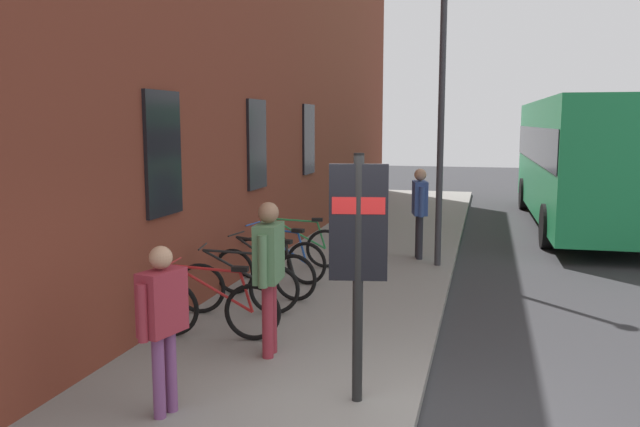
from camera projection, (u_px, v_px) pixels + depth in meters
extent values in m
plane|color=#2D2D30|center=(510.00, 283.00, 11.39)|extent=(60.00, 60.00, 0.00)
cube|color=gray|center=(374.00, 250.00, 13.98)|extent=(24.00, 3.50, 0.12)
cube|color=brown|center=(295.00, 36.00, 14.78)|extent=(22.00, 0.60, 9.48)
cube|color=black|center=(163.00, 154.00, 8.32)|extent=(0.90, 0.06, 1.60)
cube|color=black|center=(257.00, 144.00, 11.68)|extent=(0.90, 0.06, 1.60)
cube|color=black|center=(308.00, 139.00, 15.03)|extent=(0.90, 0.06, 1.60)
torus|color=black|center=(171.00, 308.00, 8.17)|extent=(0.13, 0.72, 0.72)
torus|color=black|center=(253.00, 312.00, 8.01)|extent=(0.13, 0.72, 0.72)
cylinder|color=#B21E1E|center=(213.00, 289.00, 8.05)|extent=(0.14, 1.02, 0.58)
cylinder|color=#B21E1E|center=(207.00, 269.00, 8.02)|extent=(0.12, 0.85, 0.09)
cylinder|color=#B21E1E|center=(246.00, 292.00, 7.99)|extent=(0.05, 0.19, 0.51)
cube|color=black|center=(240.00, 269.00, 7.96)|extent=(0.12, 0.21, 0.06)
cylinder|color=#B21E1E|center=(174.00, 262.00, 8.08)|extent=(0.48, 0.07, 0.02)
torus|color=black|center=(200.00, 288.00, 9.15)|extent=(0.20, 0.72, 0.72)
torus|color=black|center=(274.00, 289.00, 9.10)|extent=(0.20, 0.72, 0.72)
cylinder|color=black|center=(239.00, 270.00, 9.08)|extent=(0.24, 1.00, 0.58)
cylinder|color=black|center=(233.00, 252.00, 9.05)|extent=(0.21, 0.84, 0.09)
cylinder|color=black|center=(269.00, 272.00, 9.07)|extent=(0.07, 0.19, 0.51)
cube|color=black|center=(263.00, 251.00, 9.03)|extent=(0.14, 0.22, 0.06)
cylinder|color=black|center=(203.00, 247.00, 9.06)|extent=(0.48, 0.12, 0.02)
torus|color=black|center=(234.00, 271.00, 10.19)|extent=(0.17, 0.72, 0.72)
torus|color=black|center=(295.00, 278.00, 9.79)|extent=(0.17, 0.72, 0.72)
cylinder|color=black|center=(265.00, 257.00, 9.94)|extent=(0.19, 1.01, 0.58)
cylinder|color=black|center=(260.00, 241.00, 9.93)|extent=(0.16, 0.85, 0.09)
cylinder|color=black|center=(290.00, 261.00, 9.78)|extent=(0.06, 0.19, 0.51)
cube|color=black|center=(285.00, 242.00, 9.77)|extent=(0.13, 0.21, 0.06)
cylinder|color=black|center=(236.00, 234.00, 10.09)|extent=(0.48, 0.10, 0.02)
torus|color=black|center=(251.00, 258.00, 11.18)|extent=(0.17, 0.72, 0.72)
torus|color=black|center=(306.00, 263.00, 10.78)|extent=(0.17, 0.72, 0.72)
cylinder|color=#1E4CA5|center=(279.00, 245.00, 10.93)|extent=(0.19, 1.01, 0.58)
cylinder|color=#1E4CA5|center=(275.00, 230.00, 10.93)|extent=(0.16, 0.85, 0.09)
cylinder|color=#1E4CA5|center=(302.00, 248.00, 10.77)|extent=(0.06, 0.19, 0.51)
cube|color=black|center=(298.00, 230.00, 10.76)|extent=(0.13, 0.21, 0.06)
cylinder|color=#1E4CA5|center=(253.00, 224.00, 11.08)|extent=(0.48, 0.10, 0.02)
torus|color=black|center=(269.00, 248.00, 12.08)|extent=(0.19, 0.72, 0.72)
torus|color=black|center=(325.00, 249.00, 12.01)|extent=(0.19, 0.72, 0.72)
cylinder|color=#267F3F|center=(298.00, 234.00, 12.01)|extent=(0.22, 1.01, 0.58)
cylinder|color=#267F3F|center=(294.00, 220.00, 11.98)|extent=(0.19, 0.84, 0.09)
cylinder|color=#267F3F|center=(321.00, 235.00, 11.98)|extent=(0.07, 0.19, 0.51)
cube|color=black|center=(317.00, 220.00, 11.95)|extent=(0.14, 0.21, 0.06)
cylinder|color=#267F3F|center=(271.00, 216.00, 12.00)|extent=(0.48, 0.11, 0.02)
cylinder|color=black|center=(358.00, 280.00, 6.16)|extent=(0.10, 0.10, 2.40)
cube|color=black|center=(358.00, 223.00, 6.08)|extent=(0.18, 0.56, 1.10)
cube|color=red|center=(359.00, 205.00, 6.06)|extent=(0.18, 0.50, 0.16)
cube|color=#1E8C4C|center=(583.00, 158.00, 17.25)|extent=(10.56, 2.75, 3.00)
cube|color=black|center=(584.00, 144.00, 17.20)|extent=(10.35, 2.79, 0.90)
cylinder|color=black|center=(547.00, 226.00, 14.47)|extent=(1.01, 0.27, 1.00)
cylinder|color=black|center=(603.00, 196.00, 20.42)|extent=(1.01, 0.27, 1.00)
cylinder|color=black|center=(524.00, 194.00, 20.95)|extent=(1.01, 0.27, 1.00)
cylinder|color=#26262D|center=(418.00, 236.00, 12.93)|extent=(0.13, 0.13, 0.87)
cylinder|color=#26262D|center=(420.00, 237.00, 12.75)|extent=(0.13, 0.13, 0.87)
cube|color=#334C8C|center=(420.00, 198.00, 12.73)|extent=(0.55, 0.36, 0.66)
sphere|color=tan|center=(420.00, 175.00, 12.67)|extent=(0.24, 0.24, 0.24)
cylinder|color=#334C8C|center=(418.00, 198.00, 13.02)|extent=(0.10, 0.10, 0.58)
cylinder|color=#334C8C|center=(422.00, 202.00, 12.46)|extent=(0.10, 0.10, 0.58)
cylinder|color=#723F72|center=(159.00, 377.00, 5.90)|extent=(0.11, 0.11, 0.78)
cylinder|color=#723F72|center=(171.00, 371.00, 6.04)|extent=(0.11, 0.11, 0.78)
cube|color=maroon|center=(162.00, 302.00, 5.88)|extent=(0.50, 0.33, 0.58)
sphere|color=tan|center=(161.00, 258.00, 5.82)|extent=(0.21, 0.21, 0.21)
cylinder|color=maroon|center=(142.00, 313.00, 5.66)|extent=(0.09, 0.09, 0.52)
cylinder|color=maroon|center=(181.00, 299.00, 6.11)|extent=(0.09, 0.09, 0.52)
cylinder|color=maroon|center=(271.00, 316.00, 7.59)|extent=(0.13, 0.13, 0.88)
cylinder|color=maroon|center=(268.00, 321.00, 7.41)|extent=(0.13, 0.13, 0.88)
cube|color=#4C724C|center=(269.00, 253.00, 7.39)|extent=(0.53, 0.30, 0.66)
sphere|color=#8C664C|center=(268.00, 213.00, 7.32)|extent=(0.24, 0.24, 0.24)
cylinder|color=#4C724C|center=(275.00, 251.00, 7.68)|extent=(0.10, 0.10, 0.59)
cylinder|color=#4C724C|center=(263.00, 262.00, 7.12)|extent=(0.10, 0.10, 0.59)
cylinder|color=#333338|center=(441.00, 121.00, 11.90)|extent=(0.12, 0.12, 5.39)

